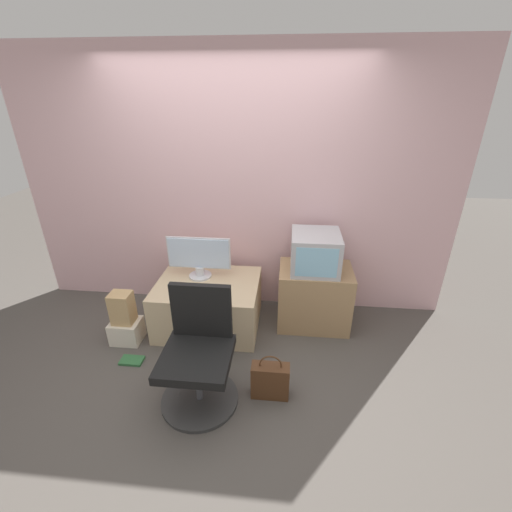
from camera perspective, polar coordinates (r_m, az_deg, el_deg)
The scene contains 13 objects.
ground_plane at distance 3.01m, azimuth -6.92°, elevation -20.66°, with size 12.00×12.00×0.00m, color #4C4742.
wall_back at distance 3.50m, azimuth -3.47°, elevation 11.19°, with size 4.40×0.05×2.60m.
desk at distance 3.51m, azimuth -7.86°, elevation -7.91°, with size 0.99×0.78×0.49m.
side_stand at distance 3.52m, azimuth 9.63°, elevation -6.67°, with size 0.71×0.49×0.62m.
main_monitor at distance 3.40m, azimuth -9.48°, elevation -0.18°, with size 0.63×0.22×0.42m.
keyboard at distance 3.26m, azimuth -10.18°, elevation -5.69°, with size 0.30×0.11×0.01m.
mouse at distance 3.20m, azimuth -6.54°, elevation -5.86°, with size 0.06×0.04×0.03m.
crt_tv at distance 3.29m, azimuth 9.84°, elevation 0.69°, with size 0.45×0.47×0.36m.
office_chair at distance 2.70m, azimuth -9.53°, elevation -16.34°, with size 0.59×0.59×0.91m.
cardboard_box_lower at distance 3.57m, azimuth -20.73°, elevation -11.58°, with size 0.28×0.23×0.22m.
cardboard_box_upper at distance 3.42m, azimuth -21.41°, elevation -8.06°, with size 0.19×0.17×0.31m.
handbag at distance 2.82m, azimuth 2.38°, elevation -19.99°, with size 0.29×0.12×0.40m.
book at distance 3.37m, azimuth -19.98°, elevation -16.05°, with size 0.20×0.12×0.02m.
Camera 1 is at (0.54, -2.02, 2.17)m, focal length 24.00 mm.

